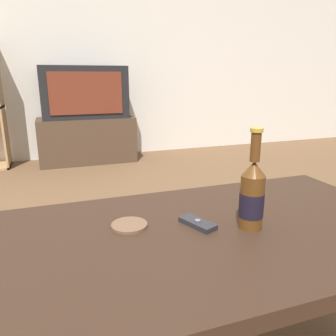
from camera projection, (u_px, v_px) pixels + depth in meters
back_wall at (75, 33)px, 3.38m from camera, size 8.00×0.05×2.60m
coffee_table at (181, 257)px, 0.87m from camera, size 1.37×0.65×0.48m
tv_stand at (87, 140)px, 3.43m from camera, size 0.97×0.40×0.47m
television at (84, 92)px, 3.29m from camera, size 0.83×0.41×0.51m
beer_bottle at (252, 195)px, 0.87m from camera, size 0.07×0.07×0.27m
cell_phone at (198, 223)px, 0.90m from camera, size 0.08×0.12×0.02m
coaster at (129, 225)px, 0.89m from camera, size 0.10×0.10×0.01m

